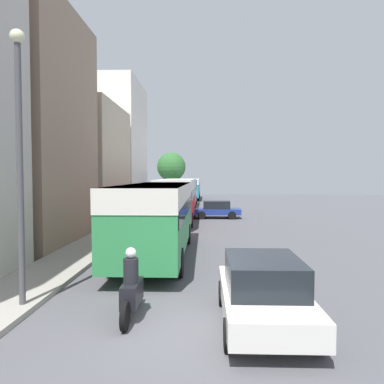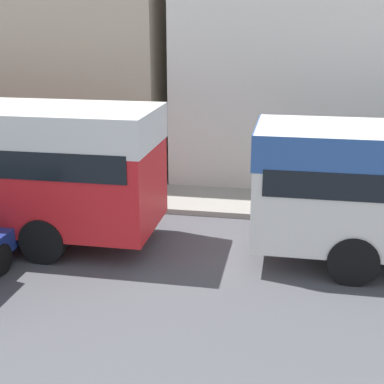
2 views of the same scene
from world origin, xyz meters
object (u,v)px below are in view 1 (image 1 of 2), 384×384
object	(u,v)px
pedestrian_near_curb	(119,219)
pedestrian_walking_away	(173,191)
car_crossing	(263,290)
motorcycle_behind_lead	(132,290)
car_far_curb	(217,209)
bus_third_in_line	(185,189)
bus_lead	(157,210)
bus_rear	(191,186)
bus_following	(178,194)

from	to	relation	value
pedestrian_near_curb	pedestrian_walking_away	distance (m)	36.73
car_crossing	pedestrian_walking_away	bearing A→B (deg)	97.28
motorcycle_behind_lead	car_far_curb	size ratio (longest dim) A/B	0.58
bus_third_in_line	bus_lead	bearing A→B (deg)	-89.52
bus_rear	bus_third_in_line	bearing A→B (deg)	-90.78
motorcycle_behind_lead	pedestrian_near_curb	world-z (taller)	motorcycle_behind_lead
bus_following	motorcycle_behind_lead	bearing A→B (deg)	-89.15
car_far_curb	pedestrian_near_curb	distance (m)	10.72
bus_lead	car_crossing	distance (m)	7.91
bus_lead	car_crossing	world-z (taller)	bus_lead
car_far_curb	pedestrian_walking_away	xyz separation A→B (m)	(-5.87, 27.72, 0.36)
pedestrian_near_curb	bus_lead	bearing A→B (deg)	-62.43
bus_rear	motorcycle_behind_lead	size ratio (longest dim) A/B	5.06
pedestrian_near_curb	pedestrian_walking_away	bearing A→B (deg)	90.09
bus_following	pedestrian_walking_away	size ratio (longest dim) A/B	6.22
car_crossing	bus_lead	bearing A→B (deg)	115.55
motorcycle_behind_lead	pedestrian_walking_away	xyz separation A→B (m)	(-3.18, 48.95, 0.41)
bus_third_in_line	motorcycle_behind_lead	world-z (taller)	bus_third_in_line
car_far_curb	bus_lead	bearing A→B (deg)	168.49
bus_rear	pedestrian_walking_away	distance (m)	4.93
bus_rear	pedestrian_near_curb	size ratio (longest dim) A/B	7.21
bus_lead	pedestrian_walking_away	bearing A→B (deg)	93.96
car_far_curb	motorcycle_behind_lead	bearing A→B (deg)	172.76
motorcycle_behind_lead	bus_lead	bearing A→B (deg)	92.18
bus_lead	bus_following	world-z (taller)	bus_following
car_far_curb	pedestrian_near_curb	world-z (taller)	pedestrian_near_curb
pedestrian_walking_away	bus_third_in_line	bearing A→B (deg)	-80.73
bus_following	bus_third_in_line	distance (m)	13.18
bus_lead	bus_third_in_line	world-z (taller)	bus_lead
pedestrian_near_curb	bus_following	bearing A→B (deg)	67.80
bus_rear	motorcycle_behind_lead	xyz separation A→B (m)	(0.30, -45.03, -1.22)
bus_third_in_line	pedestrian_walking_away	xyz separation A→B (m)	(-2.71, 16.59, -0.81)
bus_third_in_line	pedestrian_near_curb	size ratio (longest dim) A/B	6.76
pedestrian_walking_away	car_far_curb	bearing A→B (deg)	-78.04
bus_lead	bus_third_in_line	bearing A→B (deg)	90.48
motorcycle_behind_lead	car_crossing	world-z (taller)	motorcycle_behind_lead
bus_following	car_crossing	world-z (taller)	bus_following
bus_rear	car_crossing	world-z (taller)	bus_rear
bus_third_in_line	pedestrian_near_curb	bearing A→B (deg)	-97.50
bus_following	bus_third_in_line	xyz separation A→B (m)	(-0.19, 13.18, -0.15)
bus_lead	pedestrian_near_curb	xyz separation A→B (m)	(-2.86, 5.48, -1.05)
bus_rear	pedestrian_near_curb	world-z (taller)	bus_rear
bus_lead	bus_rear	world-z (taller)	bus_lead
bus_lead	pedestrian_near_curb	bearing A→B (deg)	117.57
bus_rear	pedestrian_walking_away	size ratio (longest dim) A/B	6.15
bus_third_in_line	pedestrian_near_curb	distance (m)	20.33
bus_following	car_far_curb	bearing A→B (deg)	34.60
bus_third_in_line	pedestrian_near_curb	world-z (taller)	bus_third_in_line
motorcycle_behind_lead	car_crossing	bearing A→B (deg)	-5.85
bus_following	bus_rear	size ratio (longest dim) A/B	1.01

